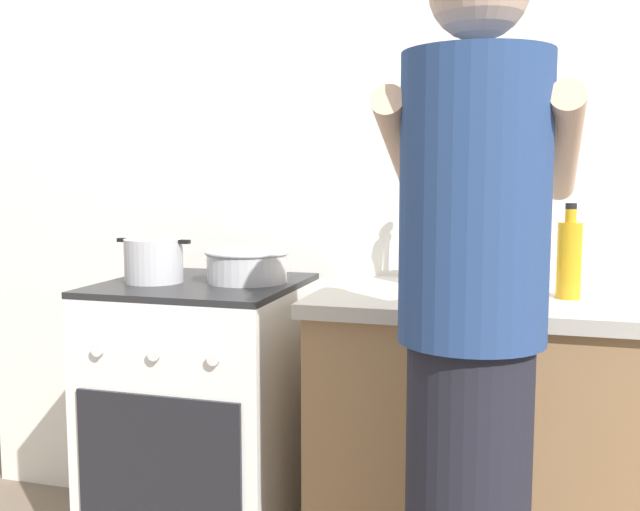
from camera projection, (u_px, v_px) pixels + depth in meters
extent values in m
cube|color=silver|center=(395.00, 171.00, 2.48)|extent=(3.20, 0.10, 2.50)
cube|color=#99724C|center=(489.00, 455.00, 2.14)|extent=(0.96, 0.56, 0.86)
cube|color=#B7B2A8|center=(493.00, 302.00, 2.09)|extent=(1.00, 0.60, 0.04)
cube|color=white|center=(204.00, 423.00, 2.39)|extent=(0.60, 0.60, 0.88)
cube|color=#232326|center=(201.00, 285.00, 2.33)|extent=(0.60, 0.60, 0.02)
cube|color=black|center=(158.00, 464.00, 2.10)|extent=(0.51, 0.01, 0.40)
cylinder|color=silver|center=(97.00, 350.00, 2.10)|extent=(0.04, 0.01, 0.04)
cylinder|color=silver|center=(154.00, 355.00, 2.05)|extent=(0.04, 0.01, 0.04)
cylinder|color=silver|center=(213.00, 359.00, 2.00)|extent=(0.04, 0.01, 0.04)
cylinder|color=#B2B2B7|center=(154.00, 261.00, 2.32)|extent=(0.18, 0.18, 0.14)
cube|color=black|center=(123.00, 240.00, 2.34)|extent=(0.04, 0.02, 0.01)
cube|color=black|center=(184.00, 242.00, 2.28)|extent=(0.04, 0.02, 0.01)
cylinder|color=#B7B7BC|center=(247.00, 266.00, 2.33)|extent=(0.25, 0.25, 0.10)
torus|color=#B7B7BC|center=(247.00, 252.00, 2.32)|extent=(0.27, 0.27, 0.01)
cylinder|color=silver|center=(420.00, 261.00, 2.29)|extent=(0.10, 0.10, 0.14)
cylinder|color=black|center=(421.00, 236.00, 2.28)|extent=(0.02, 0.03, 0.26)
sphere|color=black|center=(422.00, 190.00, 2.26)|extent=(0.03, 0.03, 0.03)
cylinder|color=#B7BABF|center=(418.00, 240.00, 2.29)|extent=(0.02, 0.03, 0.22)
sphere|color=#B7BABF|center=(418.00, 200.00, 2.28)|extent=(0.03, 0.03, 0.03)
cylinder|color=silver|center=(424.00, 232.00, 2.29)|extent=(0.03, 0.02, 0.30)
sphere|color=silver|center=(424.00, 180.00, 2.27)|extent=(0.03, 0.03, 0.03)
cylinder|color=#9E7547|center=(427.00, 234.00, 2.27)|extent=(0.02, 0.07, 0.28)
sphere|color=#9E7547|center=(428.00, 185.00, 2.25)|extent=(0.03, 0.03, 0.03)
cylinder|color=silver|center=(421.00, 233.00, 2.30)|extent=(0.03, 0.01, 0.29)
sphere|color=silver|center=(422.00, 184.00, 2.28)|extent=(0.03, 0.03, 0.03)
cylinder|color=silver|center=(504.00, 285.00, 2.04)|extent=(0.04, 0.04, 0.07)
cylinder|color=red|center=(504.00, 269.00, 2.04)|extent=(0.04, 0.04, 0.02)
cylinder|color=gold|center=(569.00, 260.00, 2.02)|extent=(0.07, 0.07, 0.21)
cylinder|color=gold|center=(571.00, 216.00, 2.00)|extent=(0.03, 0.03, 0.04)
cylinder|color=black|center=(571.00, 206.00, 2.00)|extent=(0.03, 0.03, 0.02)
cylinder|color=navy|center=(474.00, 200.00, 1.48)|extent=(0.30, 0.30, 0.58)
cylinder|color=#D3AA8C|center=(403.00, 148.00, 1.65)|extent=(0.07, 0.41, 0.24)
cylinder|color=#D3AA8C|center=(563.00, 146.00, 1.55)|extent=(0.07, 0.41, 0.24)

